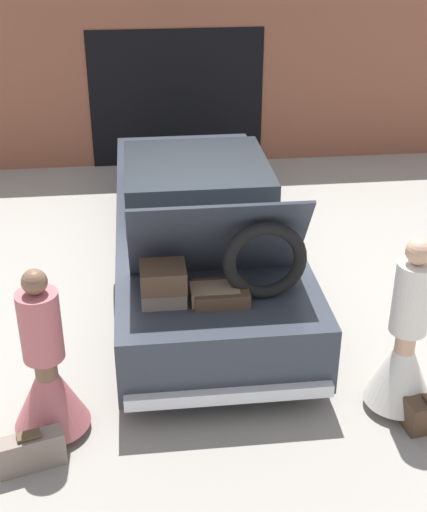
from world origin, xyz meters
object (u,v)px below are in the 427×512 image
car (199,227)px  person_left (47,377)px  person_right (404,351)px  suitcase_beside_left_person (31,452)px

car → person_left: size_ratio=3.46×
person_left → person_right: person_right is taller
person_right → suitcase_beside_left_person: 3.25m
person_left → suitcase_beside_left_person: person_left is taller
car → suitcase_beside_left_person: bearing=-118.3°
person_left → suitcase_beside_left_person: size_ratio=2.81×
suitcase_beside_left_person → person_right: bearing=7.1°
person_right → suitcase_beside_left_person: bearing=87.9°
person_left → suitcase_beside_left_person: 0.60m
person_right → suitcase_beside_left_person: (-3.19, -0.40, -0.45)m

